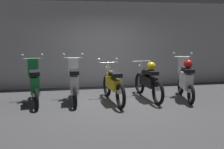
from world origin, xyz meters
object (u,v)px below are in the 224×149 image
motorbike_slot_0 (34,84)px  motorbike_slot_1 (74,83)px  motorbike_slot_3 (148,81)px  motorbike_slot_4 (186,79)px  motorbike_slot_2 (113,84)px

motorbike_slot_0 → motorbike_slot_1: 1.04m
motorbike_slot_3 → motorbike_slot_4: (1.04, -0.20, 0.04)m
motorbike_slot_3 → motorbike_slot_4: motorbike_slot_4 is taller
motorbike_slot_0 → motorbike_slot_3: motorbike_slot_0 is taller
motorbike_slot_3 → motorbike_slot_0: bearing=178.6°
motorbike_slot_2 → motorbike_slot_0: bearing=173.7°
motorbike_slot_2 → motorbike_slot_4: 2.08m
motorbike_slot_0 → motorbike_slot_3: bearing=-1.4°
motorbike_slot_2 → motorbike_slot_3: 1.05m
motorbike_slot_1 → motorbike_slot_2: size_ratio=0.86×
motorbike_slot_1 → motorbike_slot_4: bearing=-5.0°
motorbike_slot_1 → motorbike_slot_3: bearing=-1.9°
motorbike_slot_3 → motorbike_slot_4: size_ratio=1.17×
motorbike_slot_3 → motorbike_slot_2: bearing=-171.5°
motorbike_slot_2 → motorbike_slot_4: motorbike_slot_4 is taller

